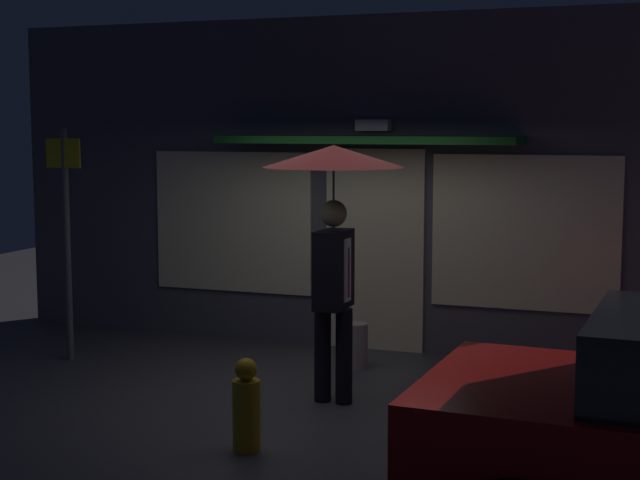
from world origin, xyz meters
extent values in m
plane|color=#423F44|center=(0.00, 0.00, 0.00)|extent=(18.00, 18.00, 0.00)
cube|color=#4C4C56|center=(0.00, 2.35, 1.81)|extent=(8.86, 0.30, 3.63)
cube|color=beige|center=(0.00, 2.18, 1.10)|extent=(1.10, 0.04, 2.20)
cube|color=beige|center=(-1.70, 2.18, 1.35)|extent=(1.92, 0.04, 1.60)
cube|color=beige|center=(1.61, 2.18, 1.35)|extent=(1.92, 0.04, 1.60)
cube|color=white|center=(0.00, 2.10, 2.45)|extent=(0.36, 0.16, 0.12)
cube|color=#144C19|center=(0.00, 1.85, 2.30)|extent=(3.20, 0.70, 0.08)
cylinder|color=black|center=(0.15, 0.10, 0.43)|extent=(0.15, 0.15, 0.85)
cylinder|color=black|center=(0.35, 0.10, 0.43)|extent=(0.15, 0.15, 0.85)
cube|color=black|center=(0.25, 0.10, 1.20)|extent=(0.24, 0.46, 0.69)
cube|color=silver|center=(0.38, 0.10, 1.20)|extent=(0.02, 0.14, 0.55)
cube|color=#721966|center=(0.38, 0.10, 1.18)|extent=(0.02, 0.05, 0.44)
sphere|color=#99905F|center=(0.25, 0.10, 1.69)|extent=(0.24, 0.24, 0.24)
cylinder|color=slate|center=(0.25, 0.10, 1.75)|extent=(0.02, 0.02, 1.05)
cone|color=#4C0C0C|center=(0.25, 0.10, 2.18)|extent=(1.24, 1.24, 0.19)
cylinder|color=black|center=(2.38, -1.25, 0.32)|extent=(0.65, 0.25, 0.64)
cylinder|color=#595B60|center=(-2.86, 0.62, 1.21)|extent=(0.07, 0.07, 2.42)
cube|color=gold|center=(-2.86, 0.60, 2.17)|extent=(0.40, 0.02, 0.30)
cylinder|color=#9E998E|center=(0.08, 1.31, 0.23)|extent=(0.23, 0.23, 0.46)
cylinder|color=gold|center=(0.06, -1.34, 0.27)|extent=(0.21, 0.21, 0.55)
sphere|color=gold|center=(0.06, -1.34, 0.63)|extent=(0.17, 0.17, 0.17)
camera|label=1|loc=(2.97, -7.72, 2.44)|focal=53.71mm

